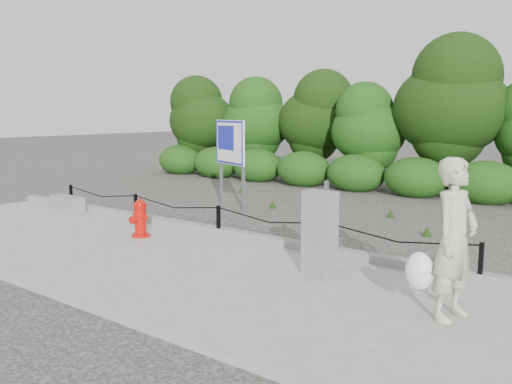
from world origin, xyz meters
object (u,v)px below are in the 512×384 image
Objects in this scene: concrete_block at (67,203)px; utility_cabinet at (320,233)px; pedestrian at (453,241)px; advertising_sign at (230,146)px; fire_hydrant at (140,218)px.

utility_cabinet reaches higher than concrete_block.
advertising_sign is at bearing 69.12° from pedestrian.
utility_cabinet is at bearing 7.41° from fire_hydrant.
advertising_sign reaches higher than fire_hydrant.
utility_cabinet is (7.78, -0.82, 0.46)m from concrete_block.
advertising_sign is (-5.11, 3.96, 0.90)m from utility_cabinet.
pedestrian is (6.23, -0.57, 0.57)m from fire_hydrant.
fire_hydrant is 6.28m from pedestrian.
pedestrian is 1.73× the size of concrete_block.
utility_cabinet is at bearing 87.09° from pedestrian.
pedestrian reaches higher than fire_hydrant.
advertising_sign reaches higher than pedestrian.
fire_hydrant is at bearing -11.99° from concrete_block.
pedestrian is at bearing -7.75° from concrete_block.
fire_hydrant is 4.21m from advertising_sign.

